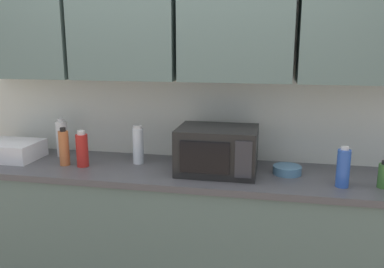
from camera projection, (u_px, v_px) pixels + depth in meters
The scene contains 10 objects.
wall_back_with_cabinets at pixel (183, 58), 2.61m from camera, with size 3.71×0.38×2.60m.
counter_run at pixel (176, 234), 2.63m from camera, with size 2.84×0.63×0.90m.
microwave at pixel (217, 150), 2.44m from camera, with size 0.48×0.37×0.28m.
dish_rack at pixel (11, 150), 2.75m from camera, with size 0.38×0.30×0.12m, color silver.
bottle_red_sauce at pixel (82, 150), 2.57m from camera, with size 0.08×0.08×0.24m.
bottle_clear_tall at pixel (138, 145), 2.63m from camera, with size 0.07×0.07×0.26m.
bottle_spice_jar at pixel (64, 148), 2.59m from camera, with size 0.07×0.07×0.25m.
bottle_white_jar at pixel (62, 138), 2.81m from camera, with size 0.08×0.08×0.27m.
bottle_blue_cleaner at pixel (343, 168), 2.19m from camera, with size 0.07×0.07×0.23m.
bowl_ceramic_small at pixel (287, 170), 2.43m from camera, with size 0.17×0.17×0.05m, color teal.
Camera 1 is at (0.59, -2.66, 1.67)m, focal length 37.43 mm.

